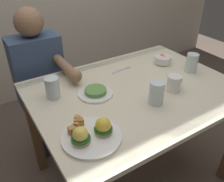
{
  "coord_description": "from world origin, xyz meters",
  "views": [
    {
      "loc": [
        -0.75,
        -0.93,
        1.47
      ],
      "look_at": [
        -0.17,
        0.0,
        0.78
      ],
      "focal_mm": 37.68,
      "sensor_mm": 36.0,
      "label": 1
    }
  ],
  "objects_px": {
    "coffee_mug": "(174,83)",
    "diner_person": "(41,78)",
    "eggs_benedict_plate": "(91,133)",
    "water_glass_near": "(191,64)",
    "dining_table": "(135,103)",
    "fork": "(122,69)",
    "water_glass_far": "(53,89)",
    "side_plate": "(96,92)",
    "fruit_bowl": "(163,60)",
    "water_glass_extra": "(157,94)"
  },
  "relations": [
    {
      "from": "fruit_bowl",
      "to": "water_glass_near",
      "type": "distance_m",
      "value": 0.21
    },
    {
      "from": "coffee_mug",
      "to": "dining_table",
      "type": "bearing_deg",
      "value": 143.04
    },
    {
      "from": "coffee_mug",
      "to": "diner_person",
      "type": "xyz_separation_m",
      "value": [
        -0.57,
        0.73,
        -0.14
      ]
    },
    {
      "from": "side_plate",
      "to": "diner_person",
      "type": "bearing_deg",
      "value": 107.34
    },
    {
      "from": "fork",
      "to": "diner_person",
      "type": "bearing_deg",
      "value": 142.96
    },
    {
      "from": "fork",
      "to": "side_plate",
      "type": "distance_m",
      "value": 0.35
    },
    {
      "from": "dining_table",
      "to": "coffee_mug",
      "type": "relative_size",
      "value": 10.77
    },
    {
      "from": "water_glass_near",
      "to": "diner_person",
      "type": "bearing_deg",
      "value": 143.63
    },
    {
      "from": "water_glass_near",
      "to": "water_glass_far",
      "type": "xyz_separation_m",
      "value": [
        -0.89,
        0.19,
        -0.0
      ]
    },
    {
      "from": "dining_table",
      "to": "eggs_benedict_plate",
      "type": "xyz_separation_m",
      "value": [
        -0.42,
        -0.23,
        0.13
      ]
    },
    {
      "from": "water_glass_near",
      "to": "eggs_benedict_plate",
      "type": "bearing_deg",
      "value": -166.41
    },
    {
      "from": "coffee_mug",
      "to": "diner_person",
      "type": "distance_m",
      "value": 0.94
    },
    {
      "from": "water_glass_far",
      "to": "side_plate",
      "type": "relative_size",
      "value": 0.61
    },
    {
      "from": "eggs_benedict_plate",
      "to": "water_glass_near",
      "type": "bearing_deg",
      "value": 13.59
    },
    {
      "from": "water_glass_far",
      "to": "diner_person",
      "type": "distance_m",
      "value": 0.45
    },
    {
      "from": "water_glass_near",
      "to": "diner_person",
      "type": "relative_size",
      "value": 0.11
    },
    {
      "from": "fruit_bowl",
      "to": "fork",
      "type": "bearing_deg",
      "value": 166.51
    },
    {
      "from": "eggs_benedict_plate",
      "to": "water_glass_near",
      "type": "height_order",
      "value": "water_glass_near"
    },
    {
      "from": "coffee_mug",
      "to": "side_plate",
      "type": "bearing_deg",
      "value": 153.25
    },
    {
      "from": "eggs_benedict_plate",
      "to": "coffee_mug",
      "type": "distance_m",
      "value": 0.6
    },
    {
      "from": "fork",
      "to": "diner_person",
      "type": "distance_m",
      "value": 0.59
    },
    {
      "from": "eggs_benedict_plate",
      "to": "fruit_bowl",
      "type": "relative_size",
      "value": 2.25
    },
    {
      "from": "fruit_bowl",
      "to": "coffee_mug",
      "type": "bearing_deg",
      "value": -122.55
    },
    {
      "from": "water_glass_near",
      "to": "water_glass_extra",
      "type": "relative_size",
      "value": 0.97
    },
    {
      "from": "dining_table",
      "to": "coffee_mug",
      "type": "xyz_separation_m",
      "value": [
        0.17,
        -0.13,
        0.16
      ]
    },
    {
      "from": "diner_person",
      "to": "water_glass_near",
      "type": "bearing_deg",
      "value": -36.37
    },
    {
      "from": "coffee_mug",
      "to": "fork",
      "type": "bearing_deg",
      "value": 104.99
    },
    {
      "from": "fork",
      "to": "water_glass_far",
      "type": "bearing_deg",
      "value": -171.97
    },
    {
      "from": "water_glass_extra",
      "to": "side_plate",
      "type": "relative_size",
      "value": 0.65
    },
    {
      "from": "eggs_benedict_plate",
      "to": "side_plate",
      "type": "bearing_deg",
      "value": 57.94
    },
    {
      "from": "side_plate",
      "to": "eggs_benedict_plate",
      "type": "bearing_deg",
      "value": -122.06
    },
    {
      "from": "dining_table",
      "to": "water_glass_extra",
      "type": "xyz_separation_m",
      "value": [
        0.0,
        -0.17,
        0.16
      ]
    },
    {
      "from": "water_glass_near",
      "to": "water_glass_far",
      "type": "distance_m",
      "value": 0.91
    },
    {
      "from": "dining_table",
      "to": "eggs_benedict_plate",
      "type": "bearing_deg",
      "value": -151.67
    },
    {
      "from": "fork",
      "to": "water_glass_far",
      "type": "relative_size",
      "value": 1.29
    },
    {
      "from": "eggs_benedict_plate",
      "to": "fork",
      "type": "xyz_separation_m",
      "value": [
        0.49,
        0.47,
        -0.02
      ]
    },
    {
      "from": "coffee_mug",
      "to": "diner_person",
      "type": "bearing_deg",
      "value": 127.94
    },
    {
      "from": "fruit_bowl",
      "to": "dining_table",
      "type": "bearing_deg",
      "value": -154.57
    },
    {
      "from": "fork",
      "to": "water_glass_near",
      "type": "bearing_deg",
      "value": -35.51
    },
    {
      "from": "fruit_bowl",
      "to": "side_plate",
      "type": "relative_size",
      "value": 0.6
    },
    {
      "from": "fruit_bowl",
      "to": "diner_person",
      "type": "relative_size",
      "value": 0.11
    },
    {
      "from": "coffee_mug",
      "to": "fork",
      "type": "xyz_separation_m",
      "value": [
        -0.1,
        0.38,
        -0.05
      ]
    },
    {
      "from": "fork",
      "to": "fruit_bowl",
      "type": "bearing_deg",
      "value": -13.49
    },
    {
      "from": "diner_person",
      "to": "dining_table",
      "type": "bearing_deg",
      "value": -56.58
    },
    {
      "from": "eggs_benedict_plate",
      "to": "side_plate",
      "type": "relative_size",
      "value": 1.35
    },
    {
      "from": "water_glass_near",
      "to": "water_glass_extra",
      "type": "distance_m",
      "value": 0.47
    },
    {
      "from": "water_glass_extra",
      "to": "side_plate",
      "type": "distance_m",
      "value": 0.34
    },
    {
      "from": "fruit_bowl",
      "to": "water_glass_near",
      "type": "height_order",
      "value": "water_glass_near"
    },
    {
      "from": "dining_table",
      "to": "water_glass_near",
      "type": "relative_size",
      "value": 9.59
    },
    {
      "from": "water_glass_far",
      "to": "water_glass_extra",
      "type": "distance_m",
      "value": 0.56
    }
  ]
}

